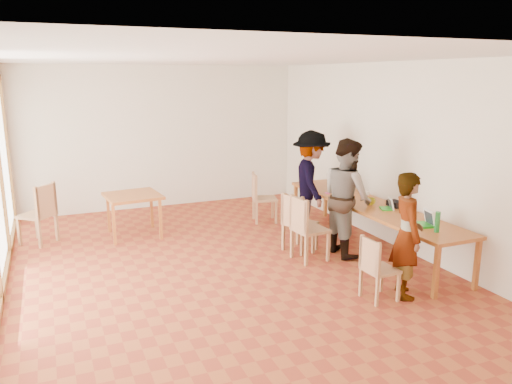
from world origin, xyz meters
TOP-DOWN VIEW (x-y plane):
  - ground at (0.00, 0.00)m, footprint 8.00×8.00m
  - wall_back at (0.00, 4.00)m, footprint 6.00×0.10m
  - wall_front at (0.00, -4.00)m, footprint 6.00×0.10m
  - wall_right at (3.00, 0.00)m, footprint 0.10×8.00m
  - ceiling at (0.00, 0.00)m, footprint 6.00×8.00m
  - communal_table at (2.50, -0.05)m, footprint 0.80×4.00m
  - side_table at (-0.93, 2.11)m, footprint 0.90×0.90m
  - chair_near at (1.41, -1.73)m, footprint 0.40×0.40m
  - chair_mid at (1.33, 0.26)m, footprint 0.59×0.59m
  - chair_far at (1.26, -0.15)m, footprint 0.51×0.51m
  - chair_empty at (1.46, 2.06)m, footprint 0.53×0.53m
  - chair_spare at (-2.42, 2.23)m, footprint 0.68×0.68m
  - person_near at (1.86, -1.75)m, footprint 0.57×0.69m
  - person_mid at (2.03, -0.09)m, footprint 0.74×0.93m
  - person_far at (2.11, 1.21)m, footprint 1.00×1.33m
  - laptop_near at (2.51, -1.36)m, footprint 0.28×0.31m
  - laptop_mid at (2.57, -0.44)m, footprint 0.25×0.26m
  - laptop_far at (2.54, 0.88)m, footprint 0.30×0.31m
  - yellow_mug at (2.49, -0.10)m, footprint 0.14×0.14m
  - green_bottle at (2.43, -1.65)m, footprint 0.07×0.07m
  - clear_glass at (2.76, 0.83)m, footprint 0.07×0.07m
  - condiment_cup at (2.83, 0.50)m, footprint 0.08×0.08m
  - pink_phone at (2.25, 0.85)m, footprint 0.05×0.10m
  - black_pouch at (2.78, -0.34)m, footprint 0.16×0.26m

SIDE VIEW (x-z plane):
  - ground at x=0.00m, z-range 0.00..0.00m
  - chair_near at x=1.41m, z-range 0.29..0.73m
  - chair_empty at x=1.46m, z-range 0.33..0.83m
  - chair_mid at x=1.33m, z-range 0.33..0.84m
  - chair_far at x=1.26m, z-range 0.35..0.88m
  - chair_spare at x=-2.42m, z-range 0.36..0.91m
  - side_table at x=-0.93m, z-range 0.29..1.04m
  - communal_table at x=2.50m, z-range 0.33..1.08m
  - pink_phone at x=2.25m, z-range 0.75..0.76m
  - condiment_cup at x=2.83m, z-range 0.75..0.81m
  - clear_glass at x=2.76m, z-range 0.75..0.84m
  - black_pouch at x=2.78m, z-range 0.75..0.84m
  - laptop_mid at x=2.57m, z-range 0.71..0.89m
  - yellow_mug at x=2.49m, z-range 0.75..0.86m
  - person_near at x=1.86m, z-range 0.00..1.62m
  - laptop_far at x=2.54m, z-range 0.70..0.92m
  - laptop_near at x=2.51m, z-range 0.70..0.93m
  - green_bottle at x=2.43m, z-range 0.75..1.03m
  - person_far at x=2.11m, z-range 0.00..1.83m
  - person_mid at x=2.03m, z-range 0.00..1.84m
  - wall_back at x=0.00m, z-range 0.00..3.00m
  - wall_front at x=0.00m, z-range 0.00..3.00m
  - wall_right at x=3.00m, z-range 0.00..3.00m
  - ceiling at x=0.00m, z-range 3.00..3.04m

